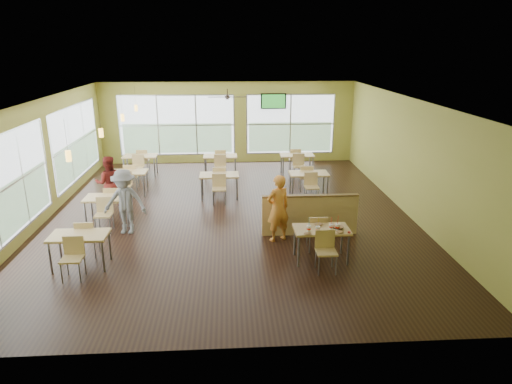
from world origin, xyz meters
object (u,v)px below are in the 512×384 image
man_plaid (278,208)px  food_basket (338,227)px  main_table (321,234)px  half_wall_divider (310,215)px

man_plaid → food_basket: (1.19, -1.17, -0.05)m
main_table → man_plaid: bearing=126.5°
half_wall_divider → main_table: bearing=-90.0°
main_table → food_basket: size_ratio=6.14×
main_table → food_basket: 0.38m
main_table → half_wall_divider: 1.45m
half_wall_divider → man_plaid: bearing=-159.0°
half_wall_divider → food_basket: (0.35, -1.49, 0.26)m
main_table → food_basket: (0.35, -0.04, 0.15)m
main_table → half_wall_divider: size_ratio=0.63×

